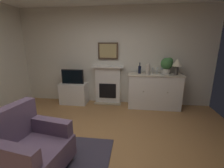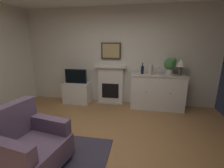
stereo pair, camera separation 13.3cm
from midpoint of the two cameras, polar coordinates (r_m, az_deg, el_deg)
name	(u,v)px [view 1 (the left image)]	position (r m, az deg, el deg)	size (l,w,h in m)	color
ground_plane	(96,155)	(2.80, -7.38, -24.43)	(5.42, 4.67, 0.10)	#9E7042
wall_rear	(113,57)	(4.45, -0.38, 9.86)	(5.42, 0.06, 2.66)	silver
area_rug	(45,164)	(2.75, -24.80, -25.12)	(1.85, 1.41, 0.02)	#383342
fireplace_unit	(108,85)	(4.48, -2.33, -0.27)	(0.87, 0.30, 1.10)	white
framed_picture	(108,51)	(4.38, -2.36, 12.02)	(0.55, 0.04, 0.45)	#473323
sideboard_cabinet	(154,91)	(4.31, 14.29, -2.52)	(1.39, 0.49, 0.93)	white
table_lamp	(177,64)	(4.25, 21.89, 6.90)	(0.26, 0.26, 0.40)	#4C4742
wine_bottle	(140,69)	(4.19, 9.17, 5.28)	(0.08, 0.08, 0.29)	black
wine_glass_left	(153,69)	(4.18, 13.86, 5.22)	(0.07, 0.07, 0.16)	silver
wine_glass_center	(157,69)	(4.21, 15.33, 5.19)	(0.07, 0.07, 0.16)	silver
wine_glass_right	(162,70)	(4.21, 16.84, 5.09)	(0.07, 0.07, 0.16)	silver
vase_decorative	(148,69)	(4.10, 12.07, 5.40)	(0.11, 0.11, 0.28)	beige
tv_cabinet	(74,93)	(4.67, -14.55, -3.32)	(0.75, 0.42, 0.60)	white
tv_set	(73,77)	(4.52, -15.06, 2.63)	(0.62, 0.07, 0.40)	black
potted_plant_small	(167,64)	(4.25, 18.63, 6.87)	(0.30, 0.30, 0.43)	beige
armchair	(30,147)	(2.51, -29.32, -19.43)	(0.92, 0.89, 0.92)	#604C66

